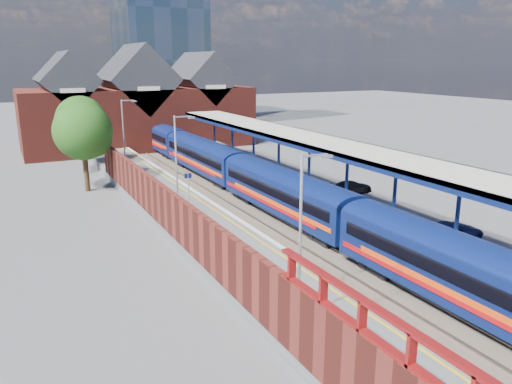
# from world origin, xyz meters

# --- Properties ---
(ground) EXTENTS (240.00, 240.00, 0.00)m
(ground) POSITION_xyz_m (0.00, 30.00, 0.00)
(ground) COLOR #5B5B5E
(ground) RESTS_ON ground
(ballast_bed) EXTENTS (6.00, 76.00, 0.06)m
(ballast_bed) POSITION_xyz_m (0.00, 20.00, 0.03)
(ballast_bed) COLOR #473D33
(ballast_bed) RESTS_ON ground
(rails) EXTENTS (4.51, 76.00, 0.14)m
(rails) POSITION_xyz_m (0.00, 20.00, 0.12)
(rails) COLOR slate
(rails) RESTS_ON ground
(left_platform) EXTENTS (5.00, 76.00, 1.00)m
(left_platform) POSITION_xyz_m (-5.50, 20.00, 0.50)
(left_platform) COLOR #565659
(left_platform) RESTS_ON ground
(right_platform) EXTENTS (6.00, 76.00, 1.00)m
(right_platform) POSITION_xyz_m (6.00, 20.00, 0.50)
(right_platform) COLOR #565659
(right_platform) RESTS_ON ground
(coping_left) EXTENTS (0.30, 76.00, 0.05)m
(coping_left) POSITION_xyz_m (-3.15, 20.00, 1.02)
(coping_left) COLOR silver
(coping_left) RESTS_ON left_platform
(coping_right) EXTENTS (0.30, 76.00, 0.05)m
(coping_right) POSITION_xyz_m (3.15, 20.00, 1.02)
(coping_right) COLOR silver
(coping_right) RESTS_ON right_platform
(yellow_line) EXTENTS (0.14, 76.00, 0.01)m
(yellow_line) POSITION_xyz_m (-3.75, 20.00, 1.01)
(yellow_line) COLOR yellow
(yellow_line) RESTS_ON left_platform
(train) EXTENTS (2.93, 65.92, 3.45)m
(train) POSITION_xyz_m (1.49, 28.76, 2.12)
(train) COLOR #0C1B55
(train) RESTS_ON ground
(canopy) EXTENTS (4.50, 52.00, 4.48)m
(canopy) POSITION_xyz_m (5.48, 21.95, 5.25)
(canopy) COLOR navy
(canopy) RESTS_ON right_platform
(lamp_post_b) EXTENTS (1.48, 0.18, 7.00)m
(lamp_post_b) POSITION_xyz_m (-6.36, 6.00, 4.99)
(lamp_post_b) COLOR #A5A8AA
(lamp_post_b) RESTS_ON left_platform
(lamp_post_c) EXTENTS (1.48, 0.18, 7.00)m
(lamp_post_c) POSITION_xyz_m (-6.36, 22.00, 4.99)
(lamp_post_c) COLOR #A5A8AA
(lamp_post_c) RESTS_ON left_platform
(lamp_post_d) EXTENTS (1.48, 0.18, 7.00)m
(lamp_post_d) POSITION_xyz_m (-6.36, 38.00, 4.99)
(lamp_post_d) COLOR #A5A8AA
(lamp_post_d) RESTS_ON left_platform
(platform_sign) EXTENTS (0.55, 0.08, 2.50)m
(platform_sign) POSITION_xyz_m (-5.00, 24.00, 2.69)
(platform_sign) COLOR #A5A8AA
(platform_sign) RESTS_ON left_platform
(brick_wall) EXTENTS (0.35, 50.00, 3.86)m
(brick_wall) POSITION_xyz_m (-8.10, 13.54, 2.45)
(brick_wall) COLOR maroon
(brick_wall) RESTS_ON left_platform
(station_building) EXTENTS (30.00, 12.12, 13.78)m
(station_building) POSITION_xyz_m (0.00, 58.00, 5.45)
(station_building) COLOR maroon
(station_building) RESTS_ON ground
(glass_tower) EXTENTS (14.20, 14.20, 40.30)m
(glass_tower) POSITION_xyz_m (10.00, 80.00, 20.20)
(glass_tower) COLOR #425C71
(glass_tower) RESTS_ON ground
(tree_near) EXTENTS (5.20, 5.20, 8.10)m
(tree_near) POSITION_xyz_m (-10.35, 35.91, 5.35)
(tree_near) COLOR #382314
(tree_near) RESTS_ON ground
(tree_far) EXTENTS (5.20, 5.20, 8.10)m
(tree_far) POSITION_xyz_m (-9.35, 43.91, 5.35)
(tree_far) COLOR #382314
(tree_far) RESTS_ON ground
(parked_car_dark) EXTENTS (4.05, 2.13, 1.12)m
(parked_car_dark) POSITION_xyz_m (7.94, 21.16, 1.56)
(parked_car_dark) COLOR black
(parked_car_dark) RESTS_ON right_platform
(parked_car_blue) EXTENTS (4.39, 2.07, 1.21)m
(parked_car_blue) POSITION_xyz_m (6.40, 9.56, 1.61)
(parked_car_blue) COLOR navy
(parked_car_blue) RESTS_ON right_platform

